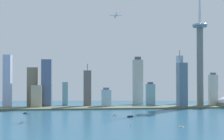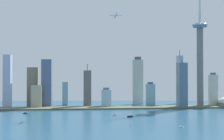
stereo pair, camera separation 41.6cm
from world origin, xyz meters
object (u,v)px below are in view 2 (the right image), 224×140
(skyscraper_1, at_px, (106,98))
(boat_0, at_px, (181,127))
(skyscraper_10, at_px, (180,80))
(skyscraper_6, at_px, (33,87))
(boat_2, at_px, (25,113))
(skyscraper_8, at_px, (87,89))
(boat_1, at_px, (130,116))
(skyscraper_11, at_px, (182,85))
(skyscraper_7, at_px, (65,94))
(skyscraper_5, at_px, (150,94))
(skyscraper_9, at_px, (213,90))
(channel_buoy_0, at_px, (131,126))
(skyscraper_13, at_px, (37,97))
(skyscraper_12, at_px, (47,83))
(boat_3, at_px, (115,115))
(observation_tower, at_px, (200,50))
(skyscraper_3, at_px, (8,81))
(airplane, at_px, (115,16))
(skyscraper_0, at_px, (138,81))

(skyscraper_1, relative_size, boat_0, 6.72)
(skyscraper_1, xyz_separation_m, skyscraper_10, (219.91, 82.30, 45.45))
(skyscraper_6, distance_m, boat_2, 162.63)
(skyscraper_8, height_order, skyscraper_10, skyscraper_10)
(boat_1, relative_size, boat_2, 1.01)
(boat_2, bearing_deg, skyscraper_11, 47.22)
(skyscraper_7, bearing_deg, skyscraper_11, -19.49)
(skyscraper_5, bearing_deg, skyscraper_7, 171.19)
(skyscraper_1, bearing_deg, skyscraper_6, 168.14)
(skyscraper_9, distance_m, boat_2, 476.37)
(skyscraper_10, bearing_deg, boat_2, -153.87)
(skyscraper_8, distance_m, boat_1, 225.25)
(skyscraper_9, xyz_separation_m, channel_buoy_0, (-265.59, -289.66, -41.45))
(skyscraper_13, bearing_deg, skyscraper_1, 1.71)
(skyscraper_10, height_order, boat_1, skyscraper_10)
(skyscraper_12, xyz_separation_m, boat_0, (243.73, -337.40, -60.21))
(skyscraper_7, relative_size, channel_buoy_0, 26.17)
(skyscraper_9, relative_size, skyscraper_12, 0.73)
(skyscraper_7, xyz_separation_m, skyscraper_11, (292.99, -103.67, 24.62))
(skyscraper_11, xyz_separation_m, boat_3, (-182.41, -127.62, -54.89))
(observation_tower, distance_m, skyscraper_3, 498.48)
(skyscraper_8, bearing_deg, boat_3, -74.34)
(skyscraper_6, xyz_separation_m, skyscraper_10, (409.54, 42.47, 17.97))
(skyscraper_9, height_order, airplane, airplane)
(skyscraper_11, xyz_separation_m, skyscraper_12, (-338.10, 58.85, 4.74))
(skyscraper_0, distance_m, skyscraper_8, 157.82)
(skyscraper_10, height_order, airplane, airplane)
(skyscraper_0, xyz_separation_m, skyscraper_3, (-344.06, -70.34, 1.89))
(skyscraper_1, distance_m, skyscraper_13, 173.83)
(skyscraper_0, xyz_separation_m, skyscraper_13, (-270.49, -85.26, -36.17))
(airplane, bearing_deg, skyscraper_7, 36.84)
(skyscraper_0, height_order, skyscraper_8, skyscraper_0)
(boat_3, distance_m, airplane, 229.83)
(airplane, bearing_deg, boat_1, -171.76)
(skyscraper_8, bearing_deg, boat_2, -135.02)
(skyscraper_3, bearing_deg, skyscraper_5, 3.25)
(skyscraper_1, relative_size, airplane, 1.61)
(skyscraper_0, distance_m, skyscraper_12, 255.41)
(skyscraper_8, height_order, skyscraper_11, skyscraper_11)
(skyscraper_11, bearing_deg, boat_1, -136.04)
(skyscraper_7, xyz_separation_m, channel_buoy_0, (121.69, -362.78, -30.67))
(skyscraper_5, height_order, skyscraper_10, skyscraper_10)
(skyscraper_8, xyz_separation_m, boat_2, (-133.82, -133.71, -46.11))
(skyscraper_5, bearing_deg, boat_2, -154.40)
(observation_tower, relative_size, skyscraper_3, 2.56)
(skyscraper_7, bearing_deg, skyscraper_12, -135.18)
(observation_tower, relative_size, boat_1, 28.08)
(skyscraper_12, xyz_separation_m, boat_2, (-29.79, -135.99, -60.09))
(skyscraper_11, xyz_separation_m, boat_0, (-94.37, -278.55, -55.47))
(observation_tower, relative_size, skyscraper_0, 2.52)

